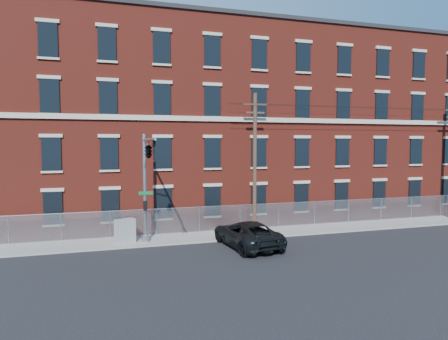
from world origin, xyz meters
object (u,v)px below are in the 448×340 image
object	(u,v)px
traffic_signal_mast	(148,163)
pickup_truck	(247,234)
utility_cabinet	(125,231)
utility_pole_near	(255,159)

from	to	relation	value
traffic_signal_mast	pickup_truck	bearing A→B (deg)	-2.45
pickup_truck	utility_cabinet	world-z (taller)	utility_cabinet
utility_pole_near	utility_cabinet	distance (m)	10.35
utility_pole_near	pickup_truck	xyz separation A→B (m)	(-1.92, -3.68, -4.53)
utility_pole_near	pickup_truck	bearing A→B (deg)	-117.51
utility_pole_near	utility_cabinet	size ratio (longest dim) A/B	6.50
utility_pole_near	pickup_truck	distance (m)	6.14
traffic_signal_mast	utility_pole_near	bearing A→B (deg)	23.14
utility_pole_near	pickup_truck	size ratio (longest dim) A/B	1.72
utility_pole_near	utility_cabinet	world-z (taller)	utility_pole_near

